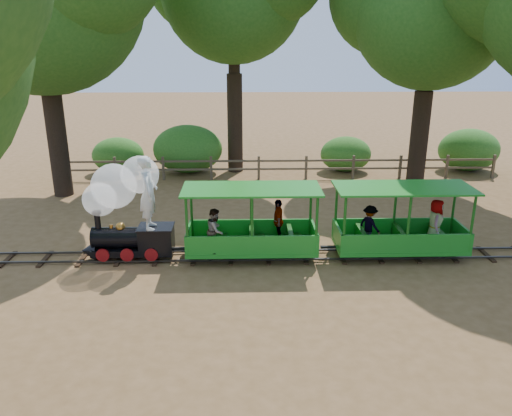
{
  "coord_description": "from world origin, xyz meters",
  "views": [
    {
      "loc": [
        -1.65,
        -12.39,
        5.62
      ],
      "look_at": [
        -1.31,
        0.5,
        1.26
      ],
      "focal_mm": 35.0,
      "sensor_mm": 36.0,
      "label": 1
    }
  ],
  "objects_px": {
    "carriage_front": "(250,231)",
    "carriage_rear": "(401,229)",
    "locomotive": "(125,201)",
    "fence": "(282,166)"
  },
  "relations": [
    {
      "from": "carriage_front",
      "to": "carriage_rear",
      "type": "distance_m",
      "value": 4.07
    },
    {
      "from": "locomotive",
      "to": "carriage_front",
      "type": "bearing_deg",
      "value": -1.38
    },
    {
      "from": "locomotive",
      "to": "fence",
      "type": "height_order",
      "value": "locomotive"
    },
    {
      "from": "locomotive",
      "to": "carriage_front",
      "type": "distance_m",
      "value": 3.37
    },
    {
      "from": "carriage_front",
      "to": "carriage_rear",
      "type": "bearing_deg",
      "value": 0.19
    },
    {
      "from": "locomotive",
      "to": "carriage_rear",
      "type": "relative_size",
      "value": 0.81
    },
    {
      "from": "carriage_rear",
      "to": "carriage_front",
      "type": "bearing_deg",
      "value": -179.81
    },
    {
      "from": "carriage_rear",
      "to": "fence",
      "type": "height_order",
      "value": "carriage_rear"
    },
    {
      "from": "fence",
      "to": "carriage_rear",
      "type": "bearing_deg",
      "value": -72.18
    },
    {
      "from": "carriage_front",
      "to": "locomotive",
      "type": "bearing_deg",
      "value": 178.62
    }
  ]
}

